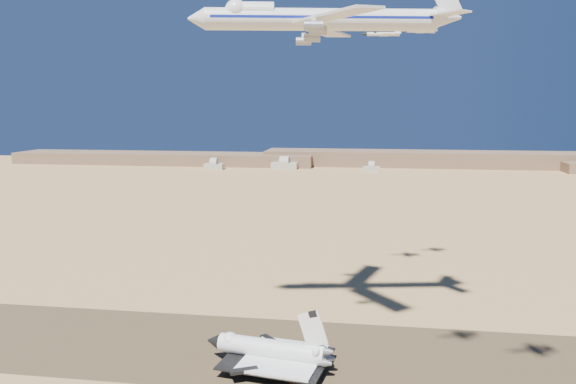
# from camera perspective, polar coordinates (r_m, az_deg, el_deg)

# --- Properties ---
(ground) EXTENTS (1200.00, 1200.00, 0.00)m
(ground) POSITION_cam_1_polar(r_m,az_deg,el_deg) (176.69, -5.78, -15.54)
(ground) COLOR tan
(ground) RESTS_ON ground
(runway) EXTENTS (600.00, 50.00, 0.06)m
(runway) POSITION_cam_1_polar(r_m,az_deg,el_deg) (176.68, -5.78, -15.53)
(runway) COLOR brown
(runway) RESTS_ON ground
(ridgeline) EXTENTS (960.00, 90.00, 18.00)m
(ridgeline) POSITION_cam_1_polar(r_m,az_deg,el_deg) (686.67, 10.60, 3.17)
(ridgeline) COLOR brown
(ridgeline) RESTS_ON ground
(hangars) EXTENTS (200.50, 29.50, 30.00)m
(hangars) POSITION_cam_1_polar(r_m,az_deg,el_deg) (646.46, -0.80, 2.73)
(hangars) COLOR #A9A396
(hangars) RESTS_ON ground
(shuttle) EXTENTS (37.38, 26.73, 18.37)m
(shuttle) POSITION_cam_1_polar(r_m,az_deg,el_deg) (162.44, -1.83, -15.85)
(shuttle) COLOR silver
(shuttle) RESTS_ON runway
(carrier_747) EXTENTS (78.55, 59.56, 19.50)m
(carrier_747) POSITION_cam_1_polar(r_m,az_deg,el_deg) (166.52, 2.60, 17.12)
(carrier_747) COLOR silver
(crew_b) EXTENTS (0.64, 0.99, 1.93)m
(crew_b) POSITION_cam_1_polar(r_m,az_deg,el_deg) (155.17, 0.33, -18.70)
(crew_b) COLOR #C2380B
(crew_b) RESTS_ON runway
(crew_c) EXTENTS (1.01, 1.03, 1.62)m
(crew_c) POSITION_cam_1_polar(r_m,az_deg,el_deg) (155.57, 0.97, -18.69)
(crew_c) COLOR #C2380B
(crew_c) RESTS_ON runway
(chase_jet_c) EXTENTS (15.08, 8.42, 3.78)m
(chase_jet_c) POSITION_cam_1_polar(r_m,az_deg,el_deg) (216.16, 9.55, 15.55)
(chase_jet_c) COLOR silver
(chase_jet_d) EXTENTS (14.05, 8.22, 3.59)m
(chase_jet_d) POSITION_cam_1_polar(r_m,az_deg,el_deg) (227.59, 13.25, 15.64)
(chase_jet_d) COLOR silver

